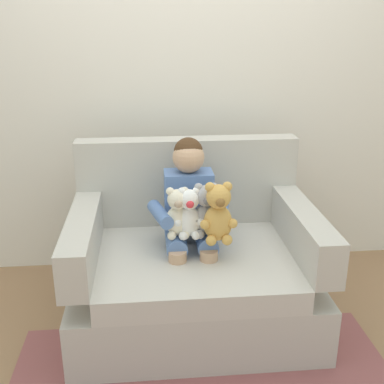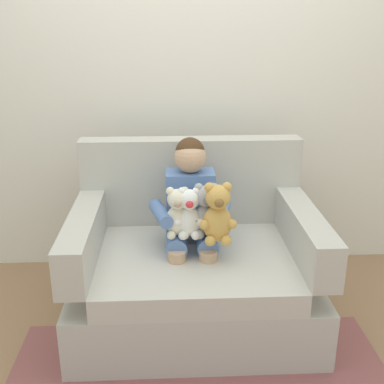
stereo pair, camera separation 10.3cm
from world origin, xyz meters
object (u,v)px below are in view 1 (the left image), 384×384
(plush_cream, at_px, (178,214))
(armchair, at_px, (193,269))
(seated_child, at_px, (190,208))
(plush_honey, at_px, (218,214))
(plush_white, at_px, (189,214))
(plush_grey, at_px, (206,211))

(plush_cream, bearing_deg, armchair, 60.23)
(seated_child, xyz_separation_m, plush_honey, (0.12, -0.20, 0.04))
(plush_cream, distance_m, plush_white, 0.06)
(armchair, distance_m, plush_white, 0.38)
(plush_white, bearing_deg, plush_honey, -23.37)
(plush_grey, relative_size, plush_white, 1.06)
(plush_cream, xyz_separation_m, plush_white, (0.06, -0.01, 0.00))
(plush_cream, bearing_deg, plush_grey, 15.48)
(plush_honey, height_order, plush_white, plush_honey)
(plush_cream, distance_m, plush_grey, 0.15)
(armchair, relative_size, plush_white, 4.80)
(seated_child, relative_size, plush_cream, 3.08)
(armchair, xyz_separation_m, plush_grey, (0.06, -0.09, 0.38))
(seated_child, xyz_separation_m, plush_white, (-0.01, -0.13, 0.02))
(armchair, height_order, plush_white, armchair)
(armchair, height_order, plush_grey, armchair)
(armchair, relative_size, plush_honey, 4.09)
(plush_honey, bearing_deg, seated_child, 120.54)
(seated_child, height_order, plush_white, seated_child)
(plush_honey, bearing_deg, armchair, 122.30)
(seated_child, bearing_deg, plush_white, -103.14)
(seated_child, height_order, plush_grey, seated_child)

